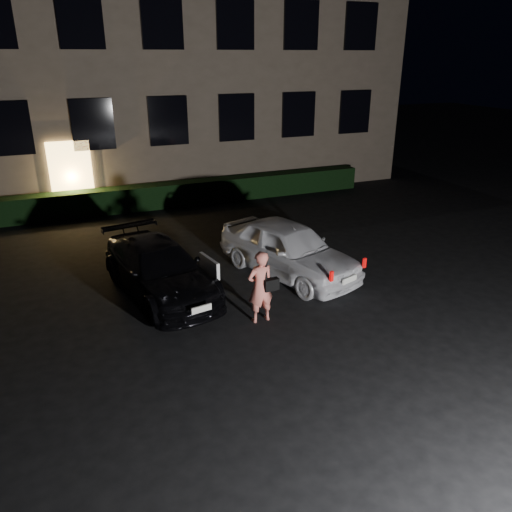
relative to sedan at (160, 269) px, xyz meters
name	(u,v)px	position (x,y,z in m)	size (l,w,h in m)	color
ground	(312,347)	(2.13, -3.47, -0.60)	(80.00, 80.00, 0.00)	black
building	(140,33)	(2.13, 11.52, 5.40)	(20.00, 8.11, 12.00)	brown
hedge	(176,194)	(2.13, 7.03, -0.17)	(15.00, 0.70, 0.85)	black
sedan	(160,269)	(0.00, 0.00, 0.00)	(2.37, 4.36, 1.20)	black
hatch	(288,249)	(3.22, -0.16, 0.09)	(2.80, 4.33, 1.37)	white
man	(261,287)	(1.63, -2.13, 0.18)	(0.66, 0.41, 1.56)	#D76F61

